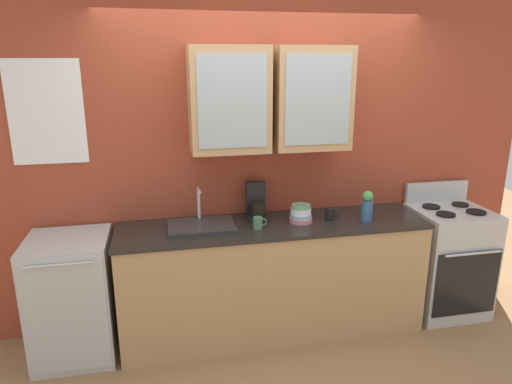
% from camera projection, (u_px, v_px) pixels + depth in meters
% --- Properties ---
extents(ground_plane, '(10.00, 10.00, 0.00)m').
position_uv_depth(ground_plane, '(272.00, 329.00, 3.83)').
color(ground_plane, '#936B47').
extents(back_wall_unit, '(4.60, 0.45, 2.63)m').
position_uv_depth(back_wall_unit, '(264.00, 153.00, 3.73)').
color(back_wall_unit, '#993D28').
rests_on(back_wall_unit, ground_plane).
extents(counter, '(2.40, 0.61, 0.93)m').
position_uv_depth(counter, '(273.00, 278.00, 3.70)').
color(counter, tan).
rests_on(counter, ground_plane).
extents(stove_range, '(0.62, 0.61, 1.11)m').
position_uv_depth(stove_range, '(447.00, 260.00, 4.02)').
color(stove_range, silver).
rests_on(stove_range, ground_plane).
extents(sink_faucet, '(0.50, 0.36, 0.28)m').
position_uv_depth(sink_faucet, '(201.00, 225.00, 3.48)').
color(sink_faucet, '#2D2D30').
rests_on(sink_faucet, counter).
extents(bowl_stack, '(0.18, 0.18, 0.14)m').
position_uv_depth(bowl_stack, '(301.00, 214.00, 3.60)').
color(bowl_stack, '#D87F84').
rests_on(bowl_stack, counter).
extents(vase, '(0.09, 0.09, 0.25)m').
position_uv_depth(vase, '(367.00, 206.00, 3.61)').
color(vase, '#33598C').
rests_on(vase, counter).
extents(cup_near_sink, '(0.11, 0.07, 0.09)m').
position_uv_depth(cup_near_sink, '(258.00, 223.00, 3.46)').
color(cup_near_sink, '#4C7F59').
rests_on(cup_near_sink, counter).
extents(cup_near_bowls, '(0.11, 0.08, 0.09)m').
position_uv_depth(cup_near_bowls, '(330.00, 214.00, 3.65)').
color(cup_near_bowls, black).
rests_on(cup_near_bowls, counter).
extents(dishwasher, '(0.57, 0.60, 0.93)m').
position_uv_depth(dishwasher, '(73.00, 298.00, 3.39)').
color(dishwasher, silver).
rests_on(dishwasher, ground_plane).
extents(coffee_maker, '(0.17, 0.20, 0.29)m').
position_uv_depth(coffee_maker, '(257.00, 205.00, 3.68)').
color(coffee_maker, black).
rests_on(coffee_maker, counter).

